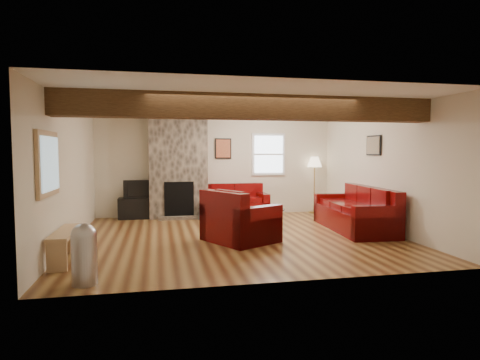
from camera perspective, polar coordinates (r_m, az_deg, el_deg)
The scene contains 18 objects.
room at distance 7.57m, azimuth -0.26°, elevation 1.27°, with size 8.00×8.00×8.00m.
oak_beam at distance 6.38m, azimuth 1.96°, elevation 10.29°, with size 6.00×0.36×0.38m, color black.
chimney_breast at distance 9.93m, azimuth -8.77°, elevation 1.70°, with size 1.40×0.67×2.50m.
back_window at distance 10.51m, azimuth 4.07°, elevation 3.66°, with size 0.90×0.08×1.10m, color white, non-canonical shape.
hatch_window at distance 6.10m, azimuth -25.61°, elevation 2.10°, with size 0.08×1.00×0.90m, color tan, non-canonical shape.
ceiling_dome at distance 8.69m, azimuth 4.46°, elevation 9.47°, with size 0.40×0.40×0.18m, color white, non-canonical shape.
artwork_back at distance 10.26m, azimuth -2.41°, elevation 4.50°, with size 0.42×0.06×0.52m, color black, non-canonical shape.
artwork_right at distance 8.90m, azimuth 18.43°, elevation 4.69°, with size 0.06×0.55×0.42m, color black, non-canonical shape.
sofa_three at distance 8.64m, azimuth 15.89°, elevation -3.92°, with size 2.30×0.96×0.89m, color #420405, non-canonical shape.
loveseat at distance 9.90m, azimuth -0.62°, elevation -2.99°, with size 1.53×0.88×0.81m, color #420405, non-canonical shape.
armchair_red at distance 7.26m, azimuth 0.07°, elevation -5.09°, with size 1.14×1.00×0.93m, color #420405, non-canonical shape.
coffee_table at distance 8.33m, azimuth 3.24°, elevation -5.59°, with size 0.91×0.91×0.48m.
tv_cabinet at distance 10.05m, azimuth -14.03°, elevation -3.89°, with size 1.01×0.40×0.51m, color black.
television at distance 10.00m, azimuth -14.08°, elevation -1.22°, with size 0.75×0.10×0.43m, color black.
floor_lamp at distance 10.76m, azimuth 10.56°, elevation 2.12°, with size 0.38×0.38×1.49m.
pine_bench at distance 6.52m, azimuth -23.50°, elevation -8.61°, with size 0.28×1.20×0.45m, color tan, non-canonical shape.
pedal_bin at distance 5.28m, azimuth -21.27°, elevation -9.78°, with size 0.30×0.30×0.76m, color #AAAAAF, non-canonical shape.
coal_bucket at distance 9.66m, azimuth -5.01°, elevation -4.67°, with size 0.33×0.33×0.32m, color slate, non-canonical shape.
Camera 1 is at (-1.48, -7.42, 1.61)m, focal length 30.00 mm.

